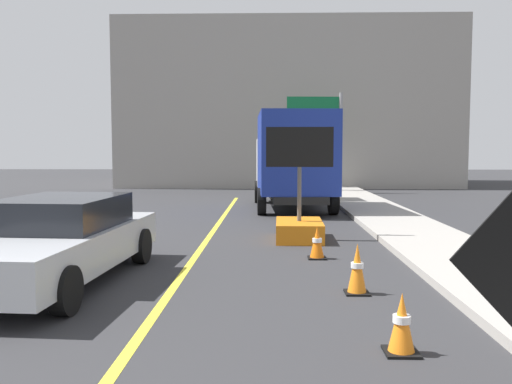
% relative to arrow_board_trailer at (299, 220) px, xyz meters
% --- Properties ---
extents(lane_center_stripe, '(0.14, 36.00, 0.01)m').
position_rel_arrow_board_trailer_xyz_m(lane_center_stripe, '(-2.21, -6.67, -0.48)').
color(lane_center_stripe, yellow).
rests_on(lane_center_stripe, ground).
extents(arrow_board_trailer, '(1.60, 1.82, 2.70)m').
position_rel_arrow_board_trailer_xyz_m(arrow_board_trailer, '(0.00, 0.00, 0.00)').
color(arrow_board_trailer, orange).
rests_on(arrow_board_trailer, ground).
extents(box_truck, '(2.92, 6.60, 3.42)m').
position_rel_arrow_board_trailer_xyz_m(box_truck, '(0.13, 6.75, 1.36)').
color(box_truck, black).
rests_on(box_truck, ground).
extents(pickup_car, '(2.27, 5.11, 1.38)m').
position_rel_arrow_board_trailer_xyz_m(pickup_car, '(-4.15, -4.35, 0.22)').
color(pickup_car, silver).
rests_on(pickup_car, ground).
extents(highway_guide_sign, '(2.79, 0.28, 5.00)m').
position_rel_arrow_board_trailer_xyz_m(highway_guide_sign, '(2.04, 14.36, 2.94)').
color(highway_guide_sign, gray).
rests_on(highway_guide_sign, ground).
extents(far_building_block, '(19.61, 9.44, 9.53)m').
position_rel_arrow_board_trailer_xyz_m(far_building_block, '(0.33, 21.70, 4.29)').
color(far_building_block, gray).
rests_on(far_building_block, ground).
extents(traffic_cone_near_sign, '(0.36, 0.36, 0.65)m').
position_rel_arrow_board_trailer_xyz_m(traffic_cone_near_sign, '(0.69, -7.33, -0.16)').
color(traffic_cone_near_sign, black).
rests_on(traffic_cone_near_sign, ground).
extents(traffic_cone_mid_lane, '(0.36, 0.36, 0.76)m').
position_rel_arrow_board_trailer_xyz_m(traffic_cone_mid_lane, '(0.61, -4.93, -0.11)').
color(traffic_cone_mid_lane, black).
rests_on(traffic_cone_mid_lane, ground).
extents(traffic_cone_far_lane, '(0.36, 0.36, 0.65)m').
position_rel_arrow_board_trailer_xyz_m(traffic_cone_far_lane, '(0.23, -2.30, -0.16)').
color(traffic_cone_far_lane, black).
rests_on(traffic_cone_far_lane, ground).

